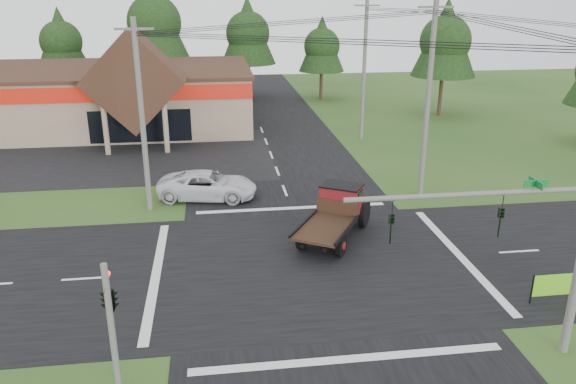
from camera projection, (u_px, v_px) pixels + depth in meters
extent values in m
plane|color=#27491A|center=(313.00, 265.00, 25.53)|extent=(120.00, 120.00, 0.00)
cube|color=black|center=(313.00, 265.00, 25.53)|extent=(12.00, 120.00, 0.02)
cube|color=black|center=(313.00, 265.00, 25.53)|extent=(120.00, 12.00, 0.02)
cube|color=black|center=(82.00, 158.00, 41.47)|extent=(28.00, 14.00, 0.02)
cube|color=gray|center=(81.00, 98.00, 50.61)|extent=(30.00, 15.00, 5.00)
cube|color=#3E2119|center=(77.00, 70.00, 49.74)|extent=(30.40, 15.40, 0.30)
cube|color=red|center=(57.00, 96.00, 43.03)|extent=(30.00, 0.12, 1.20)
cube|color=#3E2119|center=(135.00, 80.00, 42.49)|extent=(7.78, 4.00, 7.78)
cylinder|color=gray|center=(106.00, 129.00, 41.76)|extent=(0.40, 0.40, 4.00)
cylinder|color=gray|center=(166.00, 127.00, 42.31)|extent=(0.40, 0.40, 4.00)
cube|color=black|center=(140.00, 126.00, 44.70)|extent=(8.00, 0.08, 2.60)
cylinder|color=#595651|center=(473.00, 194.00, 16.93)|extent=(8.00, 0.16, 0.16)
imported|color=black|center=(500.00, 223.00, 17.40)|extent=(0.16, 0.20, 1.00)
imported|color=black|center=(391.00, 229.00, 16.96)|extent=(0.16, 0.20, 1.00)
cube|color=#0C6626|center=(536.00, 183.00, 17.10)|extent=(0.80, 0.04, 0.22)
cylinder|color=#595651|center=(112.00, 329.00, 16.85)|extent=(0.20, 0.20, 4.40)
imported|color=black|center=(107.00, 282.00, 16.53)|extent=(0.53, 2.48, 1.00)
sphere|color=#FF0C0C|center=(107.00, 274.00, 16.60)|extent=(0.18, 0.18, 0.18)
cylinder|color=#595651|center=(142.00, 119.00, 30.18)|extent=(0.30, 0.30, 10.50)
cube|color=#595651|center=(134.00, 29.00, 28.59)|extent=(2.00, 0.12, 0.12)
cylinder|color=#595651|center=(428.00, 102.00, 32.02)|extent=(0.30, 0.30, 11.50)
cube|color=#595651|center=(436.00, 7.00, 30.26)|extent=(2.00, 0.12, 0.12)
cylinder|color=#595651|center=(364.00, 71.00, 45.11)|extent=(0.30, 0.30, 11.20)
cube|color=#595651|center=(367.00, 5.00, 43.40)|extent=(2.00, 0.12, 0.12)
cylinder|color=#332316|center=(67.00, 86.00, 61.54)|extent=(0.36, 0.36, 3.50)
cone|color=black|center=(61.00, 39.00, 59.82)|extent=(5.60, 5.60, 6.60)
sphere|color=black|center=(61.00, 41.00, 59.92)|extent=(4.40, 4.40, 4.40)
cylinder|color=#332316|center=(159.00, 81.00, 61.69)|extent=(0.36, 0.36, 4.55)
cone|color=black|center=(154.00, 18.00, 59.44)|extent=(7.28, 7.28, 8.58)
sphere|color=black|center=(154.00, 22.00, 59.57)|extent=(5.72, 5.72, 5.72)
cylinder|color=#332316|center=(249.00, 81.00, 63.99)|extent=(0.36, 0.36, 3.85)
cone|color=black|center=(248.00, 30.00, 62.09)|extent=(6.16, 6.16, 7.26)
sphere|color=black|center=(248.00, 33.00, 62.20)|extent=(4.84, 4.84, 4.84)
cylinder|color=#332316|center=(321.00, 85.00, 63.25)|extent=(0.36, 0.36, 3.15)
cone|color=black|center=(322.00, 44.00, 61.69)|extent=(5.04, 5.04, 5.94)
sphere|color=black|center=(322.00, 46.00, 61.79)|extent=(3.96, 3.96, 3.96)
cylinder|color=#332316|center=(440.00, 96.00, 55.07)|extent=(0.36, 0.36, 3.85)
cone|color=black|center=(446.00, 37.00, 53.17)|extent=(6.16, 6.16, 7.26)
sphere|color=black|center=(445.00, 41.00, 53.28)|extent=(4.84, 4.84, 4.84)
imported|color=silver|center=(208.00, 185.00, 33.41)|extent=(6.19, 3.64, 1.62)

